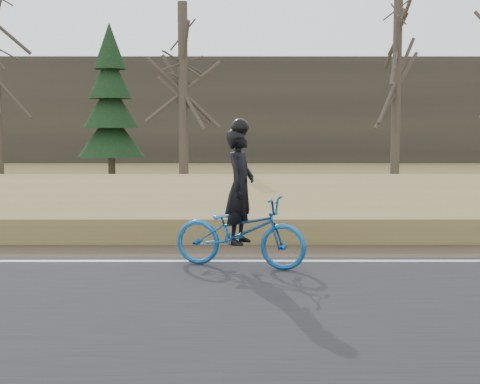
{
  "coord_description": "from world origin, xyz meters",
  "views": [
    {
      "loc": [
        0.86,
        -9.89,
        2.13
      ],
      "look_at": [
        0.87,
        0.5,
        1.1
      ],
      "focal_mm": 50.0,
      "sensor_mm": 36.0,
      "label": 1
    }
  ],
  "objects": [
    {
      "name": "ballast",
      "position": [
        0.0,
        8.0,
        0.23
      ],
      "size": [
        120.0,
        3.0,
        0.45
      ],
      "primitive_type": "cube",
      "color": "slate",
      "rests_on": "ground"
    },
    {
      "name": "bare_tree_near_left",
      "position": [
        -1.18,
        14.71,
        3.29
      ],
      "size": [
        0.36,
        0.36,
        6.58
      ],
      "primitive_type": "cylinder",
      "color": "#463E34",
      "rests_on": "ground"
    },
    {
      "name": "embankment",
      "position": [
        0.0,
        4.2,
        0.22
      ],
      "size": [
        120.0,
        5.0,
        0.44
      ],
      "primitive_type": "cube",
      "color": "olive",
      "rests_on": "ground"
    },
    {
      "name": "cyclist",
      "position": [
        0.87,
        -0.2,
        0.74
      ],
      "size": [
        2.11,
        1.28,
        2.18
      ],
      "rotation": [
        0.0,
        0.0,
        1.26
      ],
      "color": "#155597",
      "rests_on": "road"
    },
    {
      "name": "bare_tree_center",
      "position": [
        7.19,
        17.18,
        3.65
      ],
      "size": [
        0.36,
        0.36,
        7.3
      ],
      "primitive_type": "cylinder",
      "color": "#463E34",
      "rests_on": "ground"
    },
    {
      "name": "ground",
      "position": [
        0.0,
        0.0,
        0.0
      ],
      "size": [
        120.0,
        120.0,
        0.0
      ],
      "primitive_type": "plane",
      "color": "olive",
      "rests_on": "ground"
    },
    {
      "name": "shoulder",
      "position": [
        0.0,
        1.2,
        0.02
      ],
      "size": [
        120.0,
        1.6,
        0.04
      ],
      "primitive_type": "cube",
      "color": "#473A2B",
      "rests_on": "ground"
    },
    {
      "name": "conifer",
      "position": [
        -4.13,
        16.22,
        2.88
      ],
      "size": [
        2.6,
        2.6,
        6.09
      ],
      "color": "#463E34",
      "rests_on": "ground"
    },
    {
      "name": "railroad",
      "position": [
        0.0,
        8.0,
        0.53
      ],
      "size": [
        120.0,
        2.4,
        0.29
      ],
      "color": "black",
      "rests_on": "ballast"
    },
    {
      "name": "edge_line",
      "position": [
        0.0,
        0.2,
        0.07
      ],
      "size": [
        120.0,
        0.12,
        0.01
      ],
      "primitive_type": "cube",
      "color": "silver",
      "rests_on": "road"
    },
    {
      "name": "treeline_backdrop",
      "position": [
        0.0,
        30.0,
        3.0
      ],
      "size": [
        120.0,
        4.0,
        6.0
      ],
      "primitive_type": "cube",
      "color": "#383328",
      "rests_on": "ground"
    },
    {
      "name": "road",
      "position": [
        0.0,
        -2.5,
        0.03
      ],
      "size": [
        120.0,
        6.0,
        0.06
      ],
      "primitive_type": "cube",
      "color": "black",
      "rests_on": "ground"
    }
  ]
}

